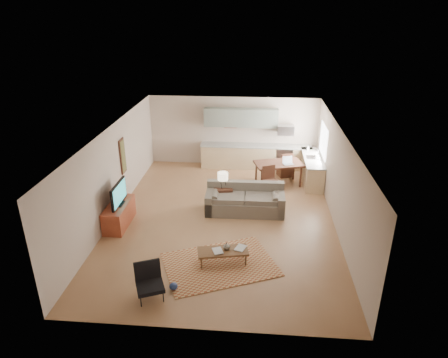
# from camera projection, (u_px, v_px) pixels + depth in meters

# --- Properties ---
(room) EXTENTS (9.00, 9.00, 9.00)m
(room) POSITION_uv_depth(u_px,v_px,m) (223.00, 177.00, 11.41)
(room) COLOR #976844
(room) RESTS_ON ground
(kitchen_counter_back) EXTENTS (4.26, 0.64, 0.92)m
(kitchen_counter_back) POSITION_uv_depth(u_px,v_px,m) (256.00, 156.00, 15.51)
(kitchen_counter_back) COLOR tan
(kitchen_counter_back) RESTS_ON ground
(kitchen_counter_right) EXTENTS (0.64, 2.26, 0.92)m
(kitchen_counter_right) POSITION_uv_depth(u_px,v_px,m) (312.00, 169.00, 14.27)
(kitchen_counter_right) COLOR tan
(kitchen_counter_right) RESTS_ON ground
(kitchen_range) EXTENTS (0.62, 0.62, 0.90)m
(kitchen_range) POSITION_uv_depth(u_px,v_px,m) (284.00, 157.00, 15.43)
(kitchen_range) COLOR #A5A8AD
(kitchen_range) RESTS_ON ground
(kitchen_microwave) EXTENTS (0.62, 0.40, 0.35)m
(kitchen_microwave) POSITION_uv_depth(u_px,v_px,m) (286.00, 130.00, 15.01)
(kitchen_microwave) COLOR #A5A8AD
(kitchen_microwave) RESTS_ON room
(upper_cabinets) EXTENTS (2.80, 0.34, 0.70)m
(upper_cabinets) POSITION_uv_depth(u_px,v_px,m) (241.00, 118.00, 15.10)
(upper_cabinets) COLOR gray
(upper_cabinets) RESTS_ON room
(window_right) EXTENTS (0.02, 1.40, 1.05)m
(window_right) POSITION_uv_depth(u_px,v_px,m) (323.00, 141.00, 13.81)
(window_right) COLOR white
(window_right) RESTS_ON room
(wall_art_left) EXTENTS (0.06, 0.42, 1.10)m
(wall_art_left) POSITION_uv_depth(u_px,v_px,m) (123.00, 156.00, 12.40)
(wall_art_left) COLOR olive
(wall_art_left) RESTS_ON room
(triptych) EXTENTS (1.70, 0.04, 0.50)m
(triptych) POSITION_uv_depth(u_px,v_px,m) (231.00, 122.00, 15.34)
(triptych) COLOR beige
(triptych) RESTS_ON room
(rug) EXTENTS (3.13, 2.70, 0.02)m
(rug) POSITION_uv_depth(u_px,v_px,m) (220.00, 264.00, 9.79)
(rug) COLOR #9A472A
(rug) RESTS_ON floor
(sofa) EXTENTS (2.50, 1.11, 0.86)m
(sofa) POSITION_uv_depth(u_px,v_px,m) (245.00, 199.00, 12.15)
(sofa) COLOR #696055
(sofa) RESTS_ON floor
(coffee_table) EXTENTS (1.31, 0.73, 0.37)m
(coffee_table) POSITION_uv_depth(u_px,v_px,m) (223.00, 257.00, 9.79)
(coffee_table) COLOR #54341A
(coffee_table) RESTS_ON floor
(book_a) EXTENTS (0.43, 0.45, 0.03)m
(book_a) POSITION_uv_depth(u_px,v_px,m) (213.00, 252.00, 9.64)
(book_a) COLOR maroon
(book_a) RESTS_ON coffee_table
(book_b) EXTENTS (0.44, 0.46, 0.02)m
(book_b) POSITION_uv_depth(u_px,v_px,m) (236.00, 247.00, 9.84)
(book_b) COLOR navy
(book_b) RESTS_ON coffee_table
(vase) EXTENTS (0.22, 0.22, 0.18)m
(vase) POSITION_uv_depth(u_px,v_px,m) (227.00, 246.00, 9.74)
(vase) COLOR black
(vase) RESTS_ON coffee_table
(armchair) EXTENTS (0.87, 0.87, 0.76)m
(armchair) POSITION_uv_depth(u_px,v_px,m) (150.00, 283.00, 8.55)
(armchair) COLOR black
(armchair) RESTS_ON floor
(tv_credenza) EXTENTS (0.55, 1.43, 0.66)m
(tv_credenza) POSITION_uv_depth(u_px,v_px,m) (119.00, 214.00, 11.47)
(tv_credenza) COLOR #963C25
(tv_credenza) RESTS_ON floor
(tv) EXTENTS (0.11, 1.10, 0.66)m
(tv) POSITION_uv_depth(u_px,v_px,m) (119.00, 194.00, 11.20)
(tv) COLOR black
(tv) RESTS_ON tv_credenza
(console_table) EXTENTS (0.63, 0.49, 0.66)m
(console_table) POSITION_uv_depth(u_px,v_px,m) (223.00, 197.00, 12.48)
(console_table) COLOR #3E2117
(console_table) RESTS_ON floor
(table_lamp) EXTENTS (0.35, 0.35, 0.53)m
(table_lamp) POSITION_uv_depth(u_px,v_px,m) (223.00, 180.00, 12.24)
(table_lamp) COLOR beige
(table_lamp) RESTS_ON console_table
(dining_table) EXTENTS (1.82, 1.35, 0.82)m
(dining_table) POSITION_uv_depth(u_px,v_px,m) (278.00, 174.00, 14.03)
(dining_table) COLOR #3E2117
(dining_table) RESTS_ON floor
(dining_chair_near) EXTENTS (0.63, 0.64, 0.97)m
(dining_chair_near) POSITION_uv_depth(u_px,v_px,m) (271.00, 181.00, 13.28)
(dining_chair_near) COLOR #3E2117
(dining_chair_near) RESTS_ON floor
(dining_chair_far) EXTENTS (0.58, 0.60, 0.95)m
(dining_chair_far) POSITION_uv_depth(u_px,v_px,m) (285.00, 164.00, 14.72)
(dining_chair_far) COLOR #3E2117
(dining_chair_far) RESTS_ON floor
(laptop) EXTENTS (0.41, 0.35, 0.26)m
(laptop) POSITION_uv_depth(u_px,v_px,m) (289.00, 161.00, 13.69)
(laptop) COLOR #A5A8AD
(laptop) RESTS_ON dining_table
(soap_bottle) EXTENTS (0.09, 0.09, 0.19)m
(soap_bottle) POSITION_uv_depth(u_px,v_px,m) (308.00, 148.00, 14.75)
(soap_bottle) COLOR beige
(soap_bottle) RESTS_ON kitchen_counter_right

